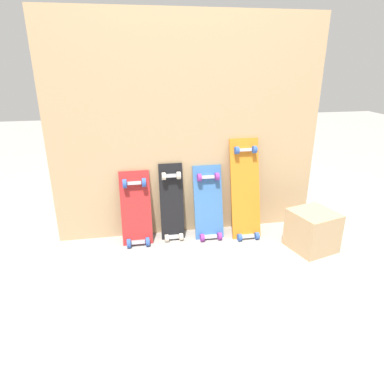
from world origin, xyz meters
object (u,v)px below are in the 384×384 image
(skateboard_orange, at_px, (245,193))
(skateboard_red, at_px, (136,212))
(skateboard_black, at_px, (172,206))
(skateboard_blue, at_px, (209,207))
(wooden_crate, at_px, (312,230))

(skateboard_orange, bearing_deg, skateboard_red, 178.48)
(skateboard_black, height_order, skateboard_orange, skateboard_orange)
(skateboard_red, height_order, skateboard_orange, skateboard_orange)
(skateboard_blue, relative_size, skateboard_orange, 0.76)
(skateboard_black, height_order, wooden_crate, skateboard_black)
(wooden_crate, bearing_deg, skateboard_orange, 142.11)
(wooden_crate, bearing_deg, skateboard_blue, 153.97)
(skateboard_black, xyz_separation_m, skateboard_orange, (0.58, -0.05, 0.08))
(skateboard_red, relative_size, wooden_crate, 2.08)
(skateboard_black, relative_size, skateboard_orange, 0.79)
(skateboard_red, bearing_deg, skateboard_black, 5.08)
(skateboard_black, distance_m, wooden_crate, 1.07)
(skateboard_blue, bearing_deg, skateboard_black, 174.66)
(skateboard_blue, bearing_deg, skateboard_orange, -4.06)
(skateboard_orange, height_order, wooden_crate, skateboard_orange)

